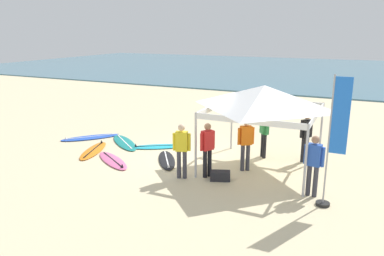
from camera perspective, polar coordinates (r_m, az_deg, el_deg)
ground_plane at (r=13.21m, az=0.97°, el=-4.80°), size 80.00×80.00×0.00m
sea at (r=44.60m, az=18.86°, el=8.30°), size 80.00×36.00×0.10m
canopy_tent at (r=11.95m, az=10.97°, el=4.70°), size 3.36×3.36×2.75m
surfboard_pink at (r=13.28m, az=-11.98°, el=-4.86°), size 2.13×1.66×0.19m
surfboard_teal at (r=15.28m, az=-10.26°, el=-2.18°), size 2.29×2.04×0.19m
surfboard_blue at (r=16.31m, az=-15.29°, el=-1.39°), size 2.06×2.23×0.19m
surfboard_orange at (r=14.52m, az=-14.81°, el=-3.33°), size 1.27×2.26×0.19m
surfboard_black at (r=13.06m, az=-3.88°, el=-4.89°), size 1.59×2.00×0.19m
surfboard_cyan at (r=14.57m, az=-5.10°, el=-2.82°), size 2.16×1.67×0.19m
person_yellow at (r=11.27m, az=-1.59°, el=-2.97°), size 0.53×0.32×1.71m
person_blue at (r=10.58m, az=18.07°, el=-4.92°), size 0.55×0.26×1.71m
person_orange at (r=12.01m, az=8.21°, el=-2.00°), size 0.46×0.39×1.71m
person_black at (r=13.29m, az=17.00°, el=-0.87°), size 0.38×0.48×1.71m
person_red at (r=11.38m, az=2.37°, el=-2.80°), size 0.36×0.49×1.71m
person_green at (r=13.38m, az=10.96°, el=-0.38°), size 0.39×0.46×1.71m
banner_flag at (r=9.91m, az=20.71°, el=-2.89°), size 0.60×0.36×3.40m
gear_bag_near_tent at (r=11.42m, az=4.32°, el=-7.28°), size 0.67×0.51×0.28m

